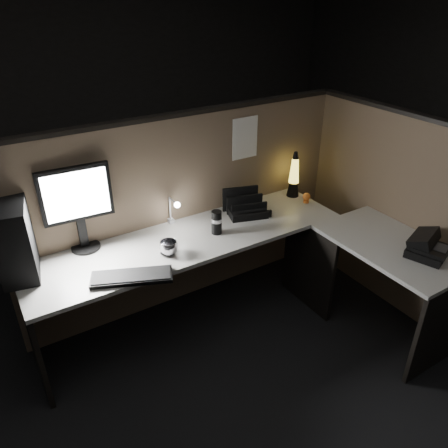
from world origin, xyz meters
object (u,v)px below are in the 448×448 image
desk_phone (426,246)px  monitor (77,201)px  lava_lamp (294,178)px  pc_tower (15,237)px  keyboard (132,277)px

desk_phone → monitor: bearing=126.9°
monitor → desk_phone: (1.88, -1.26, -0.29)m
lava_lamp → monitor: bearing=176.7°
pc_tower → lava_lamp: (2.13, -0.04, -0.07)m
keyboard → monitor: bearing=128.4°
monitor → keyboard: (0.14, -0.51, -0.34)m
monitor → keyboard: 0.62m
keyboard → lava_lamp: 1.65m
monitor → desk_phone: size_ratio=1.81×
pc_tower → monitor: bearing=18.3°
keyboard → desk_phone: 1.91m
keyboard → lava_lamp: bearing=37.8°
monitor → lava_lamp: bearing=0.1°
pc_tower → lava_lamp: size_ratio=1.22×
keyboard → desk_phone: size_ratio=1.53×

